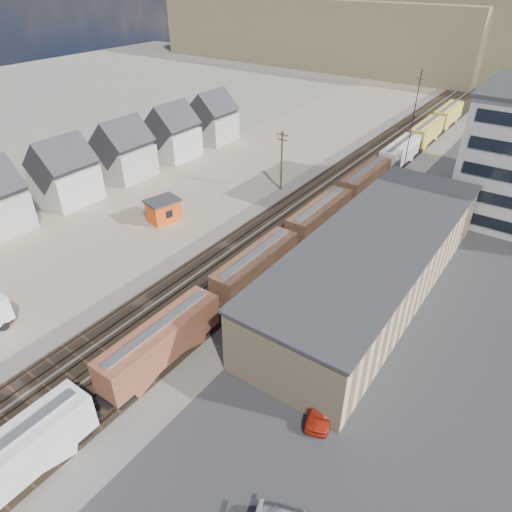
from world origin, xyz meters
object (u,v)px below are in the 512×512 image
Objects in this scene: parked_car_blue at (481,211)px; maintenance_shed at (163,210)px; freight_train at (344,196)px; parked_car_red at (321,408)px; utility_pole_north at (282,160)px.

maintenance_shed is at bearing -161.87° from parked_car_blue.
freight_train is 37.79m from parked_car_red.
freight_train reaches higher than parked_car_blue.
utility_pole_north is at bearing 172.20° from freight_train.
freight_train is at bearing -165.75° from parked_car_blue.
utility_pole_north is at bearing 66.84° from maintenance_shed.
maintenance_shed is 47.61m from parked_car_blue.
utility_pole_north is 21.12m from maintenance_shed.
parked_car_blue is (17.30, 11.48, -2.11)m from freight_train.
maintenance_shed is 39.50m from parked_car_red.
utility_pole_north is 45.67m from parked_car_red.
parked_car_red is 1.02× the size of parked_car_blue.
utility_pole_north reaches higher than freight_train.
maintenance_shed is at bearing -113.16° from utility_pole_north.
freight_train reaches higher than parked_car_red.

